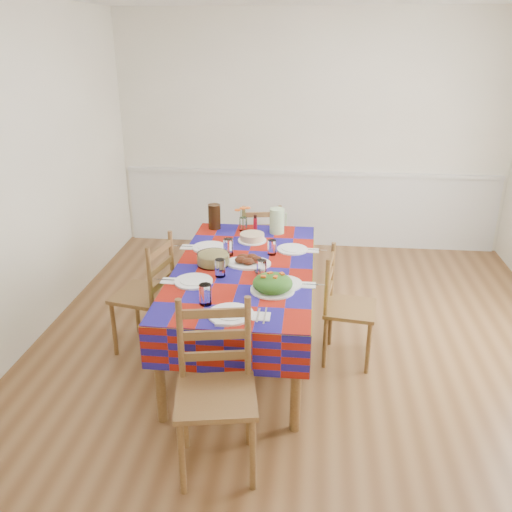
{
  "coord_description": "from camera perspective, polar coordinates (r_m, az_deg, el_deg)",
  "views": [
    {
      "loc": [
        0.04,
        -3.82,
        2.41
      ],
      "look_at": [
        -0.37,
        -0.03,
        0.84
      ],
      "focal_mm": 38.0,
      "sensor_mm": 36.0,
      "label": 1
    }
  ],
  "objects": [
    {
      "name": "room",
      "position": [
        3.97,
        5.41,
        6.7
      ],
      "size": [
        4.58,
        5.08,
        2.78
      ],
      "color": "brown",
      "rests_on": "ground"
    },
    {
      "name": "chair_far",
      "position": [
        5.41,
        0.52,
        1.02
      ],
      "size": [
        0.46,
        0.44,
        0.91
      ],
      "rotation": [
        0.0,
        0.0,
        3.3
      ],
      "color": "brown",
      "rests_on": "room"
    },
    {
      "name": "setting_left_near",
      "position": [
        3.92,
        -5.66,
        -2.14
      ],
      "size": [
        0.5,
        0.3,
        0.13
      ],
      "rotation": [
        0.0,
        0.0,
        1.57
      ],
      "color": "white",
      "rests_on": "dining_table"
    },
    {
      "name": "setting_near_head",
      "position": [
        3.48,
        -3.56,
        -5.35
      ],
      "size": [
        0.48,
        0.32,
        0.14
      ],
      "color": "white",
      "rests_on": "dining_table"
    },
    {
      "name": "chair_near",
      "position": [
        3.21,
        -4.26,
        -14.01
      ],
      "size": [
        0.53,
        0.51,
        1.03
      ],
      "rotation": [
        0.0,
        0.0,
        0.18
      ],
      "color": "brown",
      "rests_on": "room"
    },
    {
      "name": "chair_left",
      "position": [
        4.42,
        -11.36,
        -4.05
      ],
      "size": [
        0.49,
        0.5,
        0.97
      ],
      "rotation": [
        0.0,
        0.0,
        -1.77
      ],
      "color": "brown",
      "rests_on": "room"
    },
    {
      "name": "setting_left_far",
      "position": [
        4.45,
        -4.3,
        0.93
      ],
      "size": [
        0.52,
        0.31,
        0.14
      ],
      "rotation": [
        0.0,
        0.0,
        1.57
      ],
      "color": "white",
      "rests_on": "dining_table"
    },
    {
      "name": "setting_right_far",
      "position": [
        4.42,
        3.16,
        0.79
      ],
      "size": [
        0.48,
        0.28,
        0.12
      ],
      "rotation": [
        0.0,
        0.0,
        -1.57
      ],
      "color": "white",
      "rests_on": "dining_table"
    },
    {
      "name": "hot_sauce",
      "position": [
        4.89,
        -0.08,
        3.52
      ],
      "size": [
        0.04,
        0.04,
        0.15
      ],
      "primitive_type": "cylinder",
      "color": "red",
      "rests_on": "dining_table"
    },
    {
      "name": "salad_platter",
      "position": [
        3.74,
        1.76,
        -2.96
      ],
      "size": [
        0.31,
        0.31,
        0.13
      ],
      "color": "white",
      "rests_on": "dining_table"
    },
    {
      "name": "chair_right",
      "position": [
        4.27,
        9.34,
        -5.38
      ],
      "size": [
        0.43,
        0.45,
        0.91
      ],
      "rotation": [
        0.0,
        0.0,
        1.43
      ],
      "color": "brown",
      "rests_on": "room"
    },
    {
      "name": "dining_table",
      "position": [
        4.18,
        -1.24,
        -2.15
      ],
      "size": [
        1.06,
        1.96,
        0.76
      ],
      "color": "brown",
      "rests_on": "room"
    },
    {
      "name": "wainscot",
      "position": [
        6.59,
        5.58,
        5.22
      ],
      "size": [
        4.41,
        0.06,
        0.92
      ],
      "color": "silver",
      "rests_on": "room"
    },
    {
      "name": "green_pitcher",
      "position": [
        4.82,
        2.22,
        3.72
      ],
      "size": [
        0.13,
        0.13,
        0.22
      ],
      "primitive_type": "cylinder",
      "color": "#A8D495",
      "rests_on": "dining_table"
    },
    {
      "name": "meat_platter",
      "position": [
        4.18,
        -0.84,
        -0.51
      ],
      "size": [
        0.35,
        0.25,
        0.07
      ],
      "color": "white",
      "rests_on": "dining_table"
    },
    {
      "name": "flower_vase",
      "position": [
        4.88,
        -1.37,
        3.77
      ],
      "size": [
        0.15,
        0.12,
        0.23
      ],
      "color": "white",
      "rests_on": "dining_table"
    },
    {
      "name": "cake",
      "position": [
        4.64,
        -0.41,
        1.96
      ],
      "size": [
        0.25,
        0.25,
        0.07
      ],
      "color": "white",
      "rests_on": "dining_table"
    },
    {
      "name": "serving_utensils",
      "position": [
        4.03,
        0.53,
        -1.73
      ],
      "size": [
        0.16,
        0.35,
        0.01
      ],
      "color": "black",
      "rests_on": "dining_table"
    },
    {
      "name": "pasta_bowl",
      "position": [
        4.18,
        -4.53,
        -0.31
      ],
      "size": [
        0.25,
        0.25,
        0.09
      ],
      "color": "white",
      "rests_on": "dining_table"
    },
    {
      "name": "name_card",
      "position": [
        3.33,
        -3.59,
        -7.2
      ],
      "size": [
        0.09,
        0.03,
        0.02
      ],
      "primitive_type": "cube",
      "color": "white",
      "rests_on": "dining_table"
    },
    {
      "name": "setting_right_near",
      "position": [
        3.89,
        2.15,
        -2.31
      ],
      "size": [
        0.5,
        0.29,
        0.13
      ],
      "rotation": [
        0.0,
        0.0,
        -1.57
      ],
      "color": "white",
      "rests_on": "dining_table"
    },
    {
      "name": "tea_pitcher",
      "position": [
        4.94,
        -4.4,
        4.16
      ],
      "size": [
        0.11,
        0.11,
        0.23
      ],
      "primitive_type": "cylinder",
      "color": "black",
      "rests_on": "dining_table"
    }
  ]
}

